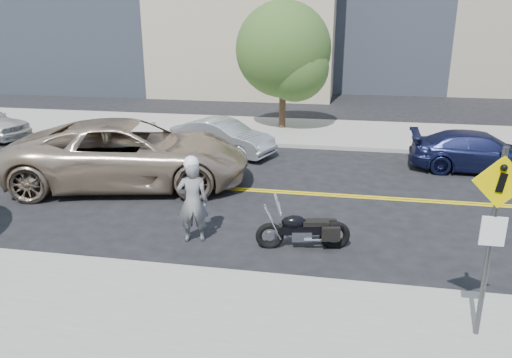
{
  "coord_description": "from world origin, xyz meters",
  "views": [
    {
      "loc": [
        2.04,
        -13.44,
        4.88
      ],
      "look_at": [
        0.01,
        -2.52,
        1.2
      ],
      "focal_mm": 35.0,
      "sensor_mm": 36.0,
      "label": 1
    }
  ],
  "objects": [
    {
      "name": "ground_plane",
      "position": [
        0.0,
        0.0,
        0.0
      ],
      "size": [
        120.0,
        120.0,
        0.0
      ],
      "primitive_type": "plane",
      "color": "black",
      "rests_on": "ground"
    },
    {
      "name": "sidewalk_near",
      "position": [
        0.0,
        -7.5,
        0.07
      ],
      "size": [
        60.0,
        5.0,
        0.15
      ],
      "primitive_type": "cube",
      "color": "#9E9B91",
      "rests_on": "ground_plane"
    },
    {
      "name": "sidewalk_far",
      "position": [
        0.0,
        7.5,
        0.07
      ],
      "size": [
        60.0,
        5.0,
        0.15
      ],
      "primitive_type": "cube",
      "color": "#9E9B91",
      "rests_on": "ground_plane"
    },
    {
      "name": "pedestrian_sign",
      "position": [
        4.2,
        -6.31,
        1.96
      ],
      "size": [
        0.78,
        0.08,
        3.0
      ],
      "color": "#4C4C51",
      "rests_on": "sidewalk_near"
    },
    {
      "name": "motorcyclist",
      "position": [
        -1.22,
        -3.57,
        0.99
      ],
      "size": [
        0.77,
        0.6,
        1.99
      ],
      "rotation": [
        0.0,
        0.0,
        3.39
      ],
      "color": "silver",
      "rests_on": "ground"
    },
    {
      "name": "motorcycle",
      "position": [
        1.24,
        -3.47,
        0.6
      ],
      "size": [
        2.07,
        0.99,
        1.21
      ],
      "primitive_type": null,
      "rotation": [
        0.0,
        0.0,
        0.2
      ],
      "color": "black",
      "rests_on": "ground"
    },
    {
      "name": "suv",
      "position": [
        -4.22,
        -0.17,
        0.97
      ],
      "size": [
        7.51,
        4.65,
        1.94
      ],
      "primitive_type": "imported",
      "rotation": [
        0.0,
        0.0,
        1.79
      ],
      "color": "tan",
      "rests_on": "ground"
    },
    {
      "name": "parked_car_silver",
      "position": [
        -2.38,
        3.68,
        0.64
      ],
      "size": [
        4.08,
        2.59,
        1.27
      ],
      "primitive_type": "imported",
      "rotation": [
        0.0,
        0.0,
        1.22
      ],
      "color": "#AFB3B7",
      "rests_on": "ground"
    },
    {
      "name": "parked_car_blue",
      "position": [
        6.31,
        3.22,
        0.64
      ],
      "size": [
        4.45,
        1.94,
        1.27
      ],
      "primitive_type": "imported",
      "rotation": [
        0.0,
        0.0,
        1.53
      ],
      "color": "#161B42",
      "rests_on": "ground"
    },
    {
      "name": "tree_far_a",
      "position": [
        -0.77,
        7.94,
        3.46
      ],
      "size": [
        4.0,
        4.0,
        5.47
      ],
      "rotation": [
        0.0,
        0.0,
        -0.17
      ],
      "color": "#382619",
      "rests_on": "ground"
    }
  ]
}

